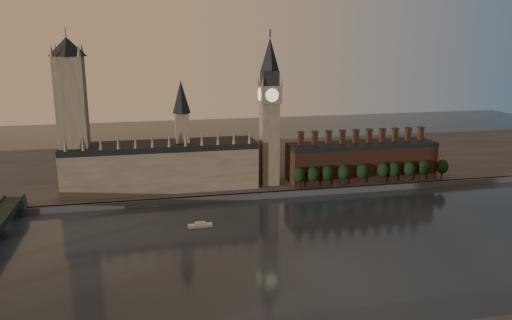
{
  "coord_description": "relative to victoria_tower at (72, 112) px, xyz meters",
  "views": [
    {
      "loc": [
        -72.98,
        -222.95,
        102.93
      ],
      "look_at": [
        -11.74,
        55.0,
        35.34
      ],
      "focal_mm": 35.0,
      "sensor_mm": 36.0,
      "label": 1
    }
  ],
  "objects": [
    {
      "name": "embankment_tree_5",
      "position": [
        209.97,
        -20.33,
        -45.62
      ],
      "size": [
        8.6,
        8.6,
        14.88
      ],
      "color": "black",
      "rests_on": "north_bank"
    },
    {
      "name": "embankment_tree_4",
      "position": [
        194.34,
        -19.99,
        -45.62
      ],
      "size": [
        8.6,
        8.6,
        14.88
      ],
      "color": "black",
      "rests_on": "north_bank"
    },
    {
      "name": "embankment_tree_6",
      "position": [
        218.25,
        -20.51,
        -45.62
      ],
      "size": [
        8.6,
        8.6,
        14.88
      ],
      "color": "black",
      "rests_on": "north_bank"
    },
    {
      "name": "embankment_tree_3",
      "position": [
        180.13,
        -20.3,
        -45.62
      ],
      "size": [
        8.6,
        8.6,
        14.88
      ],
      "color": "black",
      "rests_on": "north_bank"
    },
    {
      "name": "ground",
      "position": [
        120.0,
        -115.0,
        -59.09
      ],
      "size": [
        900.0,
        900.0,
        0.0
      ],
      "primitive_type": "plane",
      "color": "black",
      "rests_on": "ground"
    },
    {
      "name": "river_boat",
      "position": [
        73.53,
        -69.18,
        -58.04
      ],
      "size": [
        13.88,
        4.46,
        2.75
      ],
      "rotation": [
        0.0,
        0.0,
        0.04
      ],
      "color": "silver",
      "rests_on": "ground"
    },
    {
      "name": "embankment_tree_9",
      "position": [
        257.43,
        -20.35,
        -45.62
      ],
      "size": [
        8.6,
        8.6,
        14.88
      ],
      "color": "black",
      "rests_on": "north_bank"
    },
    {
      "name": "victoria_tower",
      "position": [
        0.0,
        0.0,
        0.0
      ],
      "size": [
        24.0,
        24.0,
        108.0
      ],
      "color": "gray",
      "rests_on": "north_bank"
    },
    {
      "name": "embankment_tree_1",
      "position": [
        157.33,
        -20.85,
        -45.62
      ],
      "size": [
        8.6,
        8.6,
        14.88
      ],
      "color": "black",
      "rests_on": "north_bank"
    },
    {
      "name": "embankment_tree_8",
      "position": [
        242.42,
        -19.8,
        -45.62
      ],
      "size": [
        8.6,
        8.6,
        14.88
      ],
      "color": "black",
      "rests_on": "north_bank"
    },
    {
      "name": "chimney_block",
      "position": [
        200.0,
        -5.0,
        -41.27
      ],
      "size": [
        110.0,
        25.0,
        37.0
      ],
      "color": "#4E2C1D",
      "rests_on": "north_bank"
    },
    {
      "name": "embankment_tree_2",
      "position": [
        167.76,
        -19.9,
        -45.62
      ],
      "size": [
        8.6,
        8.6,
        14.88
      ],
      "color": "black",
      "rests_on": "north_bank"
    },
    {
      "name": "embankment_tree_0",
      "position": [
        147.23,
        -20.41,
        -45.62
      ],
      "size": [
        8.6,
        8.6,
        14.88
      ],
      "color": "black",
      "rests_on": "north_bank"
    },
    {
      "name": "embankment_tree_7",
      "position": [
        230.35,
        -20.65,
        -45.62
      ],
      "size": [
        8.6,
        8.6,
        14.88
      ],
      "color": "black",
      "rests_on": "north_bank"
    },
    {
      "name": "big_ben",
      "position": [
        130.0,
        -5.0,
        -2.26
      ],
      "size": [
        15.0,
        15.0,
        107.0
      ],
      "color": "gray",
      "rests_on": "north_bank"
    },
    {
      "name": "north_bank",
      "position": [
        120.0,
        63.04,
        -57.09
      ],
      "size": [
        900.0,
        182.0,
        4.0
      ],
      "color": "#4E4D53",
      "rests_on": "ground"
    },
    {
      "name": "palace_of_westminster",
      "position": [
        55.59,
        -0.09,
        -37.46
      ],
      "size": [
        130.0,
        30.3,
        74.0
      ],
      "color": "gray",
      "rests_on": "north_bank"
    }
  ]
}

